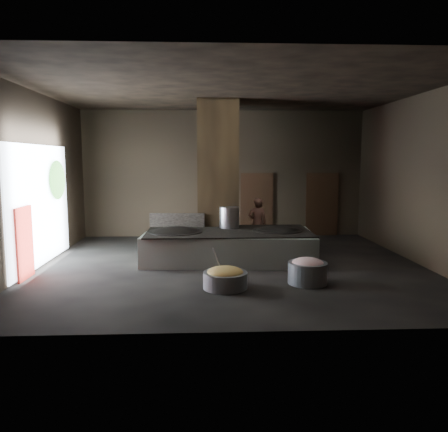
{
  "coord_description": "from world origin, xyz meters",
  "views": [
    {
      "loc": [
        -0.71,
        -11.25,
        2.78
      ],
      "look_at": [
        -0.17,
        0.49,
        1.25
      ],
      "focal_mm": 35.0,
      "sensor_mm": 36.0,
      "label": 1
    }
  ],
  "objects_px": {
    "veg_basin": "(225,280)",
    "cook": "(257,223)",
    "stock_pot": "(229,217)",
    "hearth_platform": "(229,246)",
    "wok_left": "(176,234)",
    "meat_basin": "(308,273)",
    "wok_right": "(277,233)"
  },
  "relations": [
    {
      "from": "stock_pot",
      "to": "cook",
      "type": "xyz_separation_m",
      "value": [
        0.96,
        1.19,
        -0.34
      ]
    },
    {
      "from": "cook",
      "to": "veg_basin",
      "type": "bearing_deg",
      "value": 74.41
    },
    {
      "from": "wok_right",
      "to": "veg_basin",
      "type": "height_order",
      "value": "wok_right"
    },
    {
      "from": "wok_left",
      "to": "meat_basin",
      "type": "distance_m",
      "value": 3.88
    },
    {
      "from": "wok_left",
      "to": "veg_basin",
      "type": "height_order",
      "value": "wok_left"
    },
    {
      "from": "hearth_platform",
      "to": "cook",
      "type": "relative_size",
      "value": 2.9
    },
    {
      "from": "wok_left",
      "to": "meat_basin",
      "type": "bearing_deg",
      "value": -36.34
    },
    {
      "from": "wok_left",
      "to": "veg_basin",
      "type": "xyz_separation_m",
      "value": [
        1.23,
        -2.56,
        -0.57
      ]
    },
    {
      "from": "wok_right",
      "to": "cook",
      "type": "relative_size",
      "value": 0.85
    },
    {
      "from": "wok_right",
      "to": "veg_basin",
      "type": "xyz_separation_m",
      "value": [
        -1.57,
        -2.66,
        -0.57
      ]
    },
    {
      "from": "hearth_platform",
      "to": "wok_right",
      "type": "bearing_deg",
      "value": 6.07
    },
    {
      "from": "hearth_platform",
      "to": "stock_pot",
      "type": "bearing_deg",
      "value": 88.75
    },
    {
      "from": "cook",
      "to": "meat_basin",
      "type": "relative_size",
      "value": 1.79
    },
    {
      "from": "wok_left",
      "to": "cook",
      "type": "height_order",
      "value": "cook"
    },
    {
      "from": "meat_basin",
      "to": "cook",
      "type": "bearing_deg",
      "value": 99.0
    },
    {
      "from": "stock_pot",
      "to": "meat_basin",
      "type": "relative_size",
      "value": 0.68
    },
    {
      "from": "stock_pot",
      "to": "wok_left",
      "type": "bearing_deg",
      "value": -158.2
    },
    {
      "from": "wok_left",
      "to": "meat_basin",
      "type": "height_order",
      "value": "wok_left"
    },
    {
      "from": "cook",
      "to": "meat_basin",
      "type": "xyz_separation_m",
      "value": [
        0.64,
        -4.07,
        -0.55
      ]
    },
    {
      "from": "hearth_platform",
      "to": "meat_basin",
      "type": "xyz_separation_m",
      "value": [
        1.65,
        -2.33,
        -0.16
      ]
    },
    {
      "from": "veg_basin",
      "to": "cook",
      "type": "bearing_deg",
      "value": 74.25
    },
    {
      "from": "stock_pot",
      "to": "meat_basin",
      "type": "bearing_deg",
      "value": -60.92
    },
    {
      "from": "stock_pot",
      "to": "hearth_platform",
      "type": "bearing_deg",
      "value": -95.19
    },
    {
      "from": "wok_left",
      "to": "cook",
      "type": "xyz_separation_m",
      "value": [
        2.46,
        1.79,
        0.04
      ]
    },
    {
      "from": "wok_right",
      "to": "meat_basin",
      "type": "height_order",
      "value": "wok_right"
    },
    {
      "from": "veg_basin",
      "to": "wok_right",
      "type": "bearing_deg",
      "value": 59.47
    },
    {
      "from": "veg_basin",
      "to": "meat_basin",
      "type": "bearing_deg",
      "value": 8.41
    },
    {
      "from": "wok_right",
      "to": "stock_pot",
      "type": "distance_m",
      "value": 1.44
    },
    {
      "from": "wok_left",
      "to": "wok_right",
      "type": "xyz_separation_m",
      "value": [
        2.8,
        0.1,
        0.0
      ]
    },
    {
      "from": "hearth_platform",
      "to": "wok_left",
      "type": "xyz_separation_m",
      "value": [
        -1.45,
        -0.05,
        0.35
      ]
    },
    {
      "from": "wok_right",
      "to": "stock_pot",
      "type": "height_order",
      "value": "stock_pot"
    },
    {
      "from": "veg_basin",
      "to": "meat_basin",
      "type": "distance_m",
      "value": 1.89
    }
  ]
}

